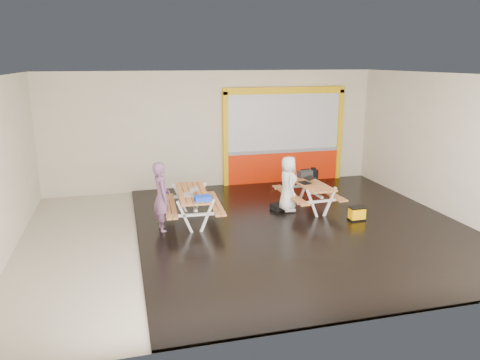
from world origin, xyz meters
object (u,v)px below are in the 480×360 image
object	(u,v)px
person_right	(288,184)
laptop_left	(190,193)
blue_pouch	(203,198)
fluke_bag	(357,214)
laptop_right	(306,181)
picnic_table_left	(193,199)
person_left	(162,197)
dark_case	(279,207)
picnic_table_right	(308,189)
toolbox	(305,174)
backpack	(313,175)

from	to	relation	value
person_right	laptop_left	world-z (taller)	person_right
blue_pouch	fluke_bag	world-z (taller)	blue_pouch
laptop_left	fluke_bag	world-z (taller)	laptop_left
laptop_left	laptop_right	bearing A→B (deg)	7.41
picnic_table_left	person_left	xyz separation A→B (m)	(-0.76, -0.38, 0.22)
dark_case	picnic_table_right	bearing A→B (deg)	-5.07
laptop_right	fluke_bag	distance (m)	1.53
laptop_left	blue_pouch	world-z (taller)	laptop_left
toolbox	backpack	size ratio (longest dim) A/B	1.04
person_left	laptop_right	bearing A→B (deg)	-88.15
picnic_table_left	laptop_left	distance (m)	0.32
person_left	fluke_bag	bearing A→B (deg)	-103.56
picnic_table_left	laptop_right	distance (m)	2.98
picnic_table_left	laptop_left	size ratio (longest dim) A/B	5.39
person_left	toolbox	distance (m)	4.09
person_right	fluke_bag	world-z (taller)	person_right
person_right	fluke_bag	distance (m)	1.83
laptop_right	picnic_table_left	bearing A→B (deg)	-176.45
picnic_table_right	toolbox	size ratio (longest dim) A/B	4.71
laptop_right	person_left	bearing A→B (deg)	-171.39
person_left	laptop_left	size ratio (longest dim) A/B	4.36
person_right	laptop_left	distance (m)	2.55
picnic_table_left	person_left	size ratio (longest dim) A/B	1.24
person_right	backpack	size ratio (longest dim) A/B	3.51
toolbox	dark_case	bearing A→B (deg)	-153.12
person_right	laptop_left	xyz separation A→B (m)	(-2.53, -0.33, 0.04)
blue_pouch	toolbox	size ratio (longest dim) A/B	0.88
blue_pouch	fluke_bag	size ratio (longest dim) A/B	0.94
picnic_table_right	dark_case	size ratio (longest dim) A/B	5.02
person_left	laptop_right	xyz separation A→B (m)	(3.73, 0.56, -0.02)
person_right	backpack	xyz separation A→B (m)	(1.13, 1.02, -0.09)
picnic_table_right	person_left	distance (m)	3.88
fluke_bag	toolbox	bearing A→B (deg)	111.52
laptop_right	blue_pouch	world-z (taller)	laptop_right
picnic_table_right	blue_pouch	world-z (taller)	blue_pouch
person_right	person_left	bearing A→B (deg)	104.79
laptop_right	dark_case	world-z (taller)	laptop_right
person_right	blue_pouch	world-z (taller)	person_right
person_right	dark_case	world-z (taller)	person_right
person_left	person_right	bearing A→B (deg)	-87.91
backpack	person_right	bearing A→B (deg)	-137.95
backpack	fluke_bag	xyz separation A→B (m)	(0.26, -2.06, -0.48)
picnic_table_right	backpack	distance (m)	1.03
blue_pouch	fluke_bag	distance (m)	3.78
picnic_table_right	person_left	world-z (taller)	person_left
picnic_table_left	toolbox	world-z (taller)	toolbox
person_right	backpack	distance (m)	1.52
person_right	fluke_bag	bearing A→B (deg)	-121.08
person_left	person_right	size ratio (longest dim) A/B	1.16
person_right	dark_case	xyz separation A→B (m)	(-0.16, 0.20, -0.66)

